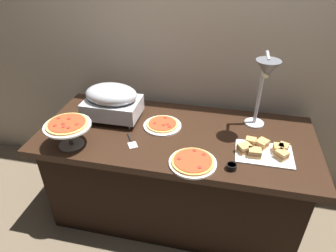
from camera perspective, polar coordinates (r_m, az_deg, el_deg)
The scene contains 11 objects.
ground_plane at distance 2.57m, azimuth 1.26°, elevation -15.52°, with size 8.00×8.00×0.00m, color brown.
back_wall at distance 2.32m, azimuth 4.14°, elevation 14.65°, with size 4.40×0.04×2.40m, color tan.
buffet_table at distance 2.30m, azimuth 1.38°, elevation -9.11°, with size 1.90×0.84×0.76m.
chafing_dish at distance 2.18m, azimuth -10.72°, elevation 4.81°, with size 0.40×0.27×0.28m.
heat_lamp at distance 1.95m, azimuth 18.17°, elevation 9.13°, with size 0.15×0.30×0.55m.
pizza_plate_front at distance 1.80m, azimuth 4.77°, elevation -6.88°, with size 0.29×0.29×0.03m.
pizza_plate_center at distance 2.13m, azimuth -1.08°, elevation 0.23°, with size 0.27×0.27×0.03m.
pizza_plate_raised_stand at distance 1.97m, azimuth -18.69°, elevation -0.15°, with size 0.30×0.30×0.18m.
sandwich_platter at distance 1.96m, azimuth 17.92°, elevation -4.45°, with size 0.35×0.24×0.06m.
sauce_cup_near at distance 1.79m, azimuth 12.10°, elevation -7.62°, with size 0.06×0.06×0.04m.
serving_spatula at distance 1.99m, azimuth -7.09°, elevation -2.98°, with size 0.12×0.16×0.01m.
Camera 1 is at (0.31, -1.68, 1.92)m, focal length 31.74 mm.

